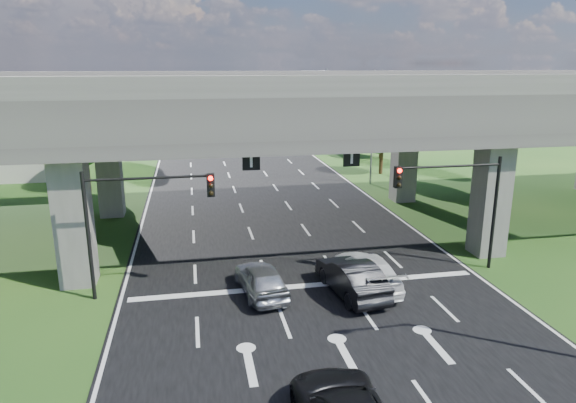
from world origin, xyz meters
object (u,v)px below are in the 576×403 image
object	(u,v)px
streetlight_far	(369,119)
car_white	(366,270)
car_silver	(261,279)
streetlight_beyond	(323,105)
signal_left	(137,210)
signal_right	(458,194)
car_dark	(351,277)

from	to	relation	value
streetlight_far	car_white	xyz separation A→B (m)	(-7.33, -21.00, -5.03)
car_silver	streetlight_beyond	bearing A→B (deg)	-116.20
signal_left	car_silver	bearing A→B (deg)	-9.82
streetlight_beyond	signal_right	bearing A→B (deg)	-93.61
signal_left	streetlight_beyond	distance (m)	40.30
streetlight_beyond	car_dark	xyz separation A→B (m)	(-8.30, -37.74, -4.99)
streetlight_beyond	car_silver	bearing A→B (deg)	-108.63
car_silver	car_dark	distance (m)	4.24
signal_right	streetlight_beyond	world-z (taller)	streetlight_beyond
car_white	signal_left	bearing A→B (deg)	-7.05
signal_right	car_silver	size ratio (longest dim) A/B	1.34
streetlight_far	streetlight_beyond	xyz separation A→B (m)	(0.00, 16.00, 0.00)
car_silver	car_white	bearing A→B (deg)	172.43
signal_right	car_silver	distance (m)	10.79
signal_right	signal_left	distance (m)	15.65
streetlight_far	car_dark	world-z (taller)	streetlight_far
streetlight_far	signal_right	bearing A→B (deg)	-96.47
signal_left	streetlight_far	xyz separation A→B (m)	(17.92, 20.06, 1.66)
signal_left	car_white	bearing A→B (deg)	-5.09
car_dark	car_white	xyz separation A→B (m)	(0.97, 0.74, -0.04)
car_dark	car_white	distance (m)	1.22
signal_right	car_white	size ratio (longest dim) A/B	1.11
signal_right	streetlight_beyond	bearing A→B (deg)	86.39
car_dark	car_white	world-z (taller)	car_dark
streetlight_far	car_silver	size ratio (longest dim) A/B	2.23
signal_left	car_dark	world-z (taller)	signal_left
signal_left	streetlight_far	bearing A→B (deg)	48.22
signal_left	car_dark	bearing A→B (deg)	-9.92
car_white	car_silver	bearing A→B (deg)	-1.97
signal_right	signal_left	bearing A→B (deg)	180.00
signal_right	car_silver	bearing A→B (deg)	-174.72
signal_right	car_dark	bearing A→B (deg)	-164.39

